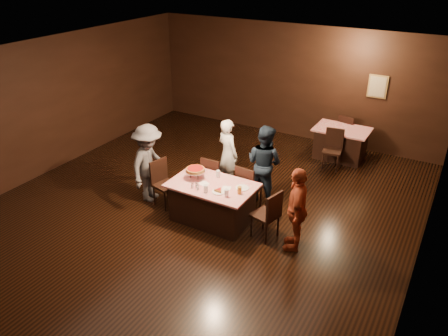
{
  "coord_description": "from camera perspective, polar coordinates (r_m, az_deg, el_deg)",
  "views": [
    {
      "loc": [
        4.12,
        -5.79,
        4.69
      ],
      "look_at": [
        0.47,
        0.53,
        1.0
      ],
      "focal_mm": 35.0,
      "sensor_mm": 36.0,
      "label": 1
    }
  ],
  "objects": [
    {
      "name": "room",
      "position": [
        7.56,
        -5.14,
        6.96
      ],
      "size": [
        10.0,
        10.04,
        3.02
      ],
      "color": "black",
      "rests_on": "ground"
    },
    {
      "name": "glass_back",
      "position": [
        8.31,
        -0.78,
        -0.78
      ],
      "size": [
        0.08,
        0.08,
        0.14
      ],
      "primitive_type": "cylinder",
      "color": "silver",
      "rests_on": "main_table"
    },
    {
      "name": "back_table",
      "position": [
        11.15,
        14.97,
        3.14
      ],
      "size": [
        1.3,
        0.9,
        0.77
      ],
      "primitive_type": "cube",
      "color": "red",
      "rests_on": "ground"
    },
    {
      "name": "chair_far_left",
      "position": [
        8.99,
        -1.22,
        -1.18
      ],
      "size": [
        0.42,
        0.42,
        0.95
      ],
      "primitive_type": "cube",
      "rotation": [
        0.0,
        0.0,
        3.15
      ],
      "color": "black",
      "rests_on": "ground"
    },
    {
      "name": "glass_front_right",
      "position": [
        7.68,
        0.34,
        -3.29
      ],
      "size": [
        0.08,
        0.08,
        0.14
      ],
      "primitive_type": "cylinder",
      "color": "silver",
      "rests_on": "main_table"
    },
    {
      "name": "diner_red_shirt",
      "position": [
        7.46,
        9.49,
        -5.31
      ],
      "size": [
        0.64,
        0.97,
        1.53
      ],
      "primitive_type": "imported",
      "rotation": [
        0.0,
        0.0,
        -1.25
      ],
      "color": "#9D3C21",
      "rests_on": "ground"
    },
    {
      "name": "diner_grey_knit",
      "position": [
        8.9,
        -9.79,
        0.61
      ],
      "size": [
        0.77,
        1.14,
        1.64
      ],
      "primitive_type": "imported",
      "rotation": [
        0.0,
        0.0,
        1.73
      ],
      "color": "#545358",
      "rests_on": "ground"
    },
    {
      "name": "chair_back_far",
      "position": [
        11.66,
        15.86,
        4.56
      ],
      "size": [
        0.5,
        0.5,
        0.95
      ],
      "primitive_type": "cube",
      "rotation": [
        0.0,
        0.0,
        2.93
      ],
      "color": "black",
      "rests_on": "ground"
    },
    {
      "name": "main_table",
      "position": [
        8.29,
        -1.52,
        -4.48
      ],
      "size": [
        1.6,
        1.0,
        0.77
      ],
      "primitive_type": "cube",
      "color": "#B00B13",
      "rests_on": "ground"
    },
    {
      "name": "diner_navy_hoodie",
      "position": [
        8.83,
        5.28,
        0.62
      ],
      "size": [
        0.88,
        0.75,
        1.62
      ],
      "primitive_type": "imported",
      "rotation": [
        0.0,
        0.0,
        2.96
      ],
      "color": "black",
      "rests_on": "ground"
    },
    {
      "name": "condiments",
      "position": [
        7.95,
        -3.73,
        -2.38
      ],
      "size": [
        0.17,
        0.1,
        0.09
      ],
      "color": "silver",
      "rests_on": "main_table"
    },
    {
      "name": "glass_front_left",
      "position": [
        7.82,
        -2.39,
        -2.72
      ],
      "size": [
        0.08,
        0.08,
        0.14
      ],
      "primitive_type": "cylinder",
      "color": "silver",
      "rests_on": "main_table"
    },
    {
      "name": "plate_empty",
      "position": [
        7.97,
        2.39,
        -2.61
      ],
      "size": [
        0.25,
        0.25,
        0.01
      ],
      "primitive_type": "cylinder",
      "color": "white",
      "rests_on": "main_table"
    },
    {
      "name": "chair_far_right",
      "position": [
        8.65,
        3.33,
        -2.42
      ],
      "size": [
        0.46,
        0.46,
        0.95
      ],
      "primitive_type": "cube",
      "rotation": [
        0.0,
        0.0,
        3.05
      ],
      "color": "black",
      "rests_on": "ground"
    },
    {
      "name": "napkin_center",
      "position": [
        7.96,
        0.29,
        -2.66
      ],
      "size": [
        0.19,
        0.19,
        0.01
      ],
      "primitive_type": "cube",
      "rotation": [
        0.0,
        0.0,
        0.21
      ],
      "color": "white",
      "rests_on": "main_table"
    },
    {
      "name": "plate_with_slice",
      "position": [
        7.84,
        -0.68,
        -2.99
      ],
      "size": [
        0.25,
        0.25,
        0.06
      ],
      "color": "white",
      "rests_on": "main_table"
    },
    {
      "name": "chair_end_right",
      "position": [
        7.81,
        5.42,
        -6.0
      ],
      "size": [
        0.51,
        0.51,
        0.95
      ],
      "primitive_type": "cube",
      "rotation": [
        0.0,
        0.0,
        -1.82
      ],
      "color": "black",
      "rests_on": "ground"
    },
    {
      "name": "chair_back_near",
      "position": [
        10.49,
        13.95,
        2.29
      ],
      "size": [
        0.48,
        0.48,
        0.95
      ],
      "primitive_type": "cube",
      "rotation": [
        0.0,
        0.0,
        0.15
      ],
      "color": "black",
      "rests_on": "ground"
    },
    {
      "name": "diner_white_jacket",
      "position": [
        9.27,
        0.49,
        1.85
      ],
      "size": [
        0.67,
        0.56,
        1.55
      ],
      "primitive_type": "imported",
      "rotation": [
        0.0,
        0.0,
        2.74
      ],
      "color": "white",
      "rests_on": "ground"
    },
    {
      "name": "glass_amber",
      "position": [
        7.77,
        2.03,
        -2.93
      ],
      "size": [
        0.08,
        0.08,
        0.14
      ],
      "primitive_type": "cylinder",
      "color": "#BF7F26",
      "rests_on": "main_table"
    },
    {
      "name": "napkin_left",
      "position": [
        8.13,
        -2.64,
        -2.03
      ],
      "size": [
        0.21,
        0.21,
        0.01
      ],
      "primitive_type": "cube",
      "rotation": [
        0.0,
        0.0,
        -0.35
      ],
      "color": "white",
      "rests_on": "main_table"
    },
    {
      "name": "chair_end_left",
      "position": [
        8.8,
        -7.66,
        -2.08
      ],
      "size": [
        0.51,
        0.51,
        0.95
      ],
      "primitive_type": "cube",
      "rotation": [
        0.0,
        0.0,
        1.34
      ],
      "color": "black",
      "rests_on": "ground"
    },
    {
      "name": "pizza_stand",
      "position": [
        8.24,
        -3.76,
        -0.23
      ],
      "size": [
        0.38,
        0.38,
        0.22
      ],
      "color": "black",
      "rests_on": "main_table"
    }
  ]
}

